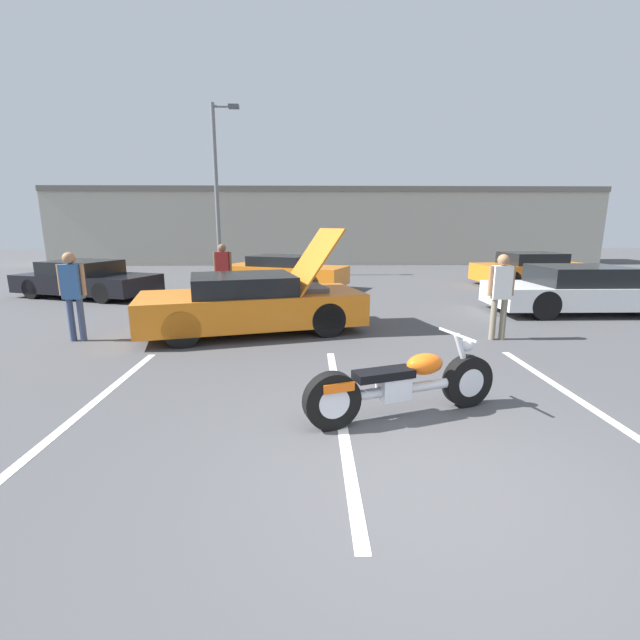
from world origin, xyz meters
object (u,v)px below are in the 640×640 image
parked_car_right_row (534,270)px  show_car_hood_open (253,303)px  parked_car_left_row (86,280)px  light_pole (218,184)px  parked_car_mid_left_row (284,272)px  spectator_midground (501,290)px  spectator_by_show_car (73,289)px  parked_car_mid_right_row (583,291)px  spectator_near_motorcycle (223,268)px  motorcycle (403,385)px

parked_car_right_row → show_car_hood_open: bearing=-147.8°
show_car_hood_open → parked_car_left_row: bearing=126.4°
light_pole → parked_car_mid_left_row: bearing=-52.7°
light_pole → spectator_midground: bearing=-55.8°
spectator_by_show_car → show_car_hood_open: bearing=11.1°
parked_car_mid_right_row → spectator_near_motorcycle: spectator_near_motorcycle is taller
parked_car_left_row → parked_car_right_row: (15.72, 2.32, 0.04)m
parked_car_mid_right_row → light_pole: bearing=141.5°
parked_car_mid_left_row → motorcycle: bearing=-56.3°
parked_car_left_row → spectator_midground: size_ratio=2.80×
parked_car_mid_left_row → spectator_midground: spectator_midground is taller
motorcycle → show_car_hood_open: show_car_hood_open is taller
spectator_near_motorcycle → spectator_midground: 7.56m
parked_car_mid_right_row → show_car_hood_open: bearing=-167.7°
show_car_hood_open → motorcycle: bearing=-76.1°
parked_car_right_row → spectator_midground: 9.24m
parked_car_mid_right_row → spectator_midground: bearing=-142.3°
spectator_by_show_car → parked_car_right_row: bearing=30.6°
parked_car_mid_right_row → parked_car_right_row: size_ratio=1.06×
parked_car_mid_left_row → parked_car_left_row: bearing=-140.5°
light_pole → spectator_near_motorcycle: (1.49, -7.22, -3.00)m
spectator_by_show_car → spectator_midground: bearing=-0.7°
parked_car_left_row → spectator_by_show_car: bearing=-46.3°
show_car_hood_open → spectator_midground: show_car_hood_open is taller
light_pole → parked_car_mid_right_row: 14.60m
parked_car_right_row → light_pole: bearing=160.4°
light_pole → parked_car_mid_right_row: bearing=-38.4°
light_pole → spectator_near_motorcycle: 7.96m
parked_car_left_row → parked_car_right_row: parked_car_right_row is taller
light_pole → spectator_by_show_car: (-0.61, -11.33, -2.99)m
motorcycle → spectator_near_motorcycle: bearing=96.7°
parked_car_left_row → motorcycle: bearing=-28.9°
light_pole → spectator_by_show_car: bearing=-93.1°
show_car_hood_open → spectator_near_motorcycle: bearing=96.0°
parked_car_mid_left_row → spectator_midground: bearing=-34.5°
light_pole → motorcycle: bearing=-71.1°
light_pole → motorcycle: light_pole is taller
show_car_hood_open → parked_car_mid_left_row: (0.27, 6.64, -0.05)m
spectator_near_motorcycle → spectator_by_show_car: bearing=-117.0°
parked_car_left_row → parked_car_mid_right_row: parked_car_mid_right_row is taller
parked_car_right_row → spectator_near_motorcycle: bearing=-165.5°
spectator_near_motorcycle → show_car_hood_open: bearing=-69.4°
show_car_hood_open → parked_car_right_row: (9.77, 7.12, -0.03)m
motorcycle → spectator_near_motorcycle: (-3.62, 7.70, 0.64)m
parked_car_left_row → spectator_near_motorcycle: bearing=2.4°
light_pole → parked_car_left_row: 7.52m
parked_car_mid_right_row → parked_car_left_row: bearing=168.2°
parked_car_right_row → spectator_by_show_car: bearing=-153.3°
show_car_hood_open → parked_car_mid_left_row: bearing=73.0°
motorcycle → parked_car_mid_left_row: (-2.05, 10.89, 0.18)m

